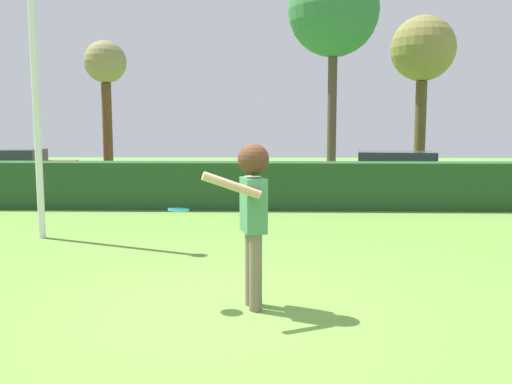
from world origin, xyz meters
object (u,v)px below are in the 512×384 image
(parked_car_red, at_px, (7,167))
(maple_tree, at_px, (334,12))
(birch_tree, at_px, (423,52))
(person, at_px, (252,204))
(lamppost, at_px, (34,64))
(parked_car_blue, at_px, (396,170))
(frisbee, at_px, (179,210))
(willow_tree, at_px, (106,70))

(parked_car_red, bearing_deg, maple_tree, 14.43)
(parked_car_red, relative_size, birch_tree, 0.70)
(person, xyz_separation_m, maple_tree, (2.44, 14.52, 4.98))
(lamppost, distance_m, parked_car_blue, 10.60)
(person, height_order, frisbee, person)
(person, bearing_deg, lamppost, 136.77)
(parked_car_red, height_order, birch_tree, birch_tree)
(parked_car_blue, xyz_separation_m, maple_tree, (-1.47, 4.08, 5.43))
(birch_tree, bearing_deg, parked_car_blue, -111.75)
(lamppost, relative_size, maple_tree, 0.70)
(lamppost, distance_m, willow_tree, 9.75)
(frisbee, relative_size, willow_tree, 0.05)
(person, bearing_deg, frisbee, 174.38)
(lamppost, relative_size, birch_tree, 0.87)
(maple_tree, bearing_deg, willow_tree, -170.66)
(person, relative_size, parked_car_blue, 0.40)
(lamppost, bearing_deg, parked_car_blue, 41.09)
(maple_tree, relative_size, willow_tree, 1.58)
(person, xyz_separation_m, frisbee, (-0.81, 0.08, -0.07))
(birch_tree, bearing_deg, parked_car_red, -164.28)
(maple_tree, xyz_separation_m, birch_tree, (3.61, 1.28, -1.25))
(person, distance_m, birch_tree, 17.33)
(frisbee, xyz_separation_m, maple_tree, (3.25, 14.44, 5.06))
(person, distance_m, parked_car_red, 14.47)
(maple_tree, bearing_deg, frisbee, -102.68)
(lamppost, bearing_deg, person, -43.23)
(birch_tree, bearing_deg, lamppost, -129.25)
(frisbee, distance_m, birch_tree, 17.57)
(frisbee, bearing_deg, parked_car_red, 123.42)
(frisbee, relative_size, maple_tree, 0.03)
(person, xyz_separation_m, birch_tree, (6.05, 15.80, 3.73))
(parked_car_blue, height_order, willow_tree, willow_tree)
(person, height_order, parked_car_red, person)
(frisbee, height_order, birch_tree, birch_tree)
(frisbee, relative_size, parked_car_red, 0.05)
(parked_car_blue, xyz_separation_m, birch_tree, (2.14, 5.36, 4.18))
(parked_car_red, height_order, parked_car_blue, same)
(person, xyz_separation_m, parked_car_red, (-8.48, 11.71, -0.45))
(frisbee, height_order, lamppost, lamppost)
(parked_car_red, xyz_separation_m, birch_tree, (14.54, 4.09, 4.18))
(parked_car_blue, bearing_deg, frisbee, -114.49)
(maple_tree, bearing_deg, birch_tree, 19.54)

